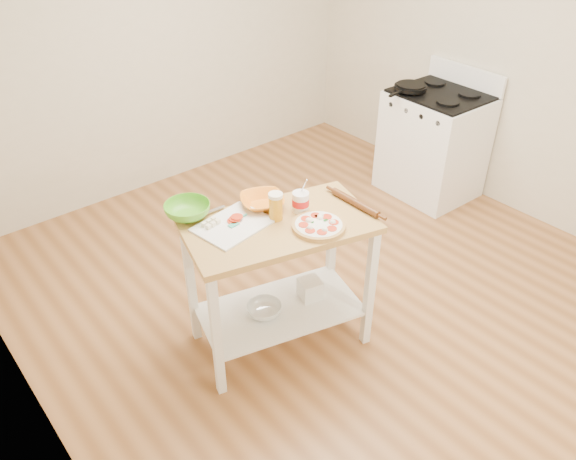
% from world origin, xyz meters
% --- Properties ---
extents(room_shell, '(4.04, 4.54, 2.74)m').
position_xyz_m(room_shell, '(0.00, 0.00, 1.35)').
color(room_shell, '#9C6639').
rests_on(room_shell, ground).
extents(prep_island, '(1.18, 0.84, 0.90)m').
position_xyz_m(prep_island, '(-0.61, -0.13, 0.64)').
color(prep_island, tan).
rests_on(prep_island, ground).
extents(gas_stove, '(0.68, 0.79, 1.11)m').
position_xyz_m(gas_stove, '(1.66, 0.49, 0.47)').
color(gas_stove, white).
rests_on(gas_stove, ground).
extents(skillet, '(0.43, 0.28, 0.03)m').
position_xyz_m(skillet, '(1.49, 0.69, 0.98)').
color(skillet, black).
rests_on(skillet, gas_stove).
extents(pizza, '(0.30, 0.30, 0.05)m').
position_xyz_m(pizza, '(-0.47, -0.30, 0.92)').
color(pizza, tan).
rests_on(pizza, prep_island).
extents(cutting_board, '(0.44, 0.36, 0.04)m').
position_xyz_m(cutting_board, '(-0.82, 0.02, 0.91)').
color(cutting_board, white).
rests_on(cutting_board, prep_island).
extents(spatula, '(0.15, 0.06, 0.01)m').
position_xyz_m(spatula, '(-0.79, 0.02, 0.92)').
color(spatula, teal).
rests_on(spatula, cutting_board).
extents(knife, '(0.27, 0.03, 0.01)m').
position_xyz_m(knife, '(-0.93, 0.19, 0.92)').
color(knife, silver).
rests_on(knife, cutting_board).
extents(orange_bowl, '(0.34, 0.34, 0.06)m').
position_xyz_m(orange_bowl, '(-0.57, 0.08, 0.93)').
color(orange_bowl, orange).
rests_on(orange_bowl, prep_island).
extents(green_bowl, '(0.35, 0.35, 0.08)m').
position_xyz_m(green_bowl, '(-0.96, 0.26, 0.94)').
color(green_bowl, '#54AD24').
rests_on(green_bowl, prep_island).
extents(beer_pint, '(0.08, 0.08, 0.16)m').
position_xyz_m(beer_pint, '(-0.59, -0.08, 0.98)').
color(beer_pint, orange).
rests_on(beer_pint, prep_island).
extents(yogurt_tub, '(0.10, 0.10, 0.21)m').
position_xyz_m(yogurt_tub, '(-0.43, -0.10, 0.96)').
color(yogurt_tub, white).
rests_on(yogurt_tub, prep_island).
extents(rolling_pin, '(0.04, 0.36, 0.04)m').
position_xyz_m(rolling_pin, '(-0.15, -0.27, 0.92)').
color(rolling_pin, '#5F3315').
rests_on(rolling_pin, prep_island).
extents(shelf_glass_bowl, '(0.22, 0.22, 0.07)m').
position_xyz_m(shelf_glass_bowl, '(-0.71, -0.11, 0.29)').
color(shelf_glass_bowl, silver).
rests_on(shelf_glass_bowl, prep_island).
extents(shelf_bin, '(0.16, 0.16, 0.13)m').
position_xyz_m(shelf_bin, '(-0.39, -0.16, 0.33)').
color(shelf_bin, white).
rests_on(shelf_bin, prep_island).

